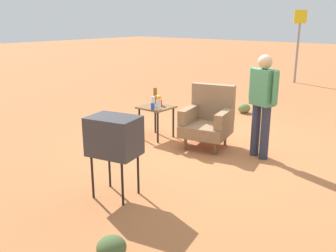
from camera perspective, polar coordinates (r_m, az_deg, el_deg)
ground_plane at (r=6.51m, az=7.34°, el=-3.50°), size 60.00×60.00×0.00m
armchair at (r=6.53m, az=6.17°, el=1.19°), size 0.92×0.93×1.06m
side_table at (r=6.94m, az=-1.78°, el=2.30°), size 0.56×0.56×0.60m
tv_on_stand at (r=4.60m, az=-8.20°, el=-1.60°), size 0.68×0.56×1.03m
person_standing at (r=6.03m, az=14.16°, el=3.84°), size 0.55×0.32×1.64m
road_sign at (r=13.80m, az=19.17°, el=11.94°), size 0.33×0.33×2.44m
soda_can_blue at (r=6.65m, az=-2.36°, el=3.01°), size 0.07×0.07×0.12m
bottle_tall_amber at (r=7.14m, az=-1.96°, el=4.64°), size 0.07×0.07×0.30m
bottle_short_clear at (r=6.85m, az=-2.26°, el=3.73°), size 0.06×0.06×0.20m
soda_can_red at (r=6.92m, az=-1.18°, el=3.53°), size 0.07×0.07×0.12m
flower_vase at (r=6.62m, az=-1.46°, el=3.73°), size 0.15×0.10×0.27m
shrub_near at (r=9.07m, az=11.50°, el=2.67°), size 0.29×0.29×0.23m
shrub_lone at (r=3.70m, az=-8.60°, el=-17.82°), size 0.28×0.28×0.22m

